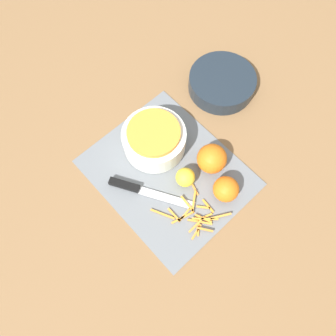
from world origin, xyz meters
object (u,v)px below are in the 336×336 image
Objects in this scene: bowl_dark at (222,83)px; orange_left at (212,159)px; orange_right at (226,189)px; bowl_speckled at (154,139)px; knife at (136,188)px; lemon at (185,177)px.

orange_left is at bearing -52.84° from bowl_dark.
orange_right is (0.09, -0.03, -0.01)m from orange_left.
knife is (0.06, -0.13, -0.04)m from bowl_speckled.
bowl_speckled is at bearing 86.81° from knife.
orange_right reaches higher than lemon.
knife is 0.22m from orange_left.
orange_right reaches higher than knife.
bowl_speckled reaches higher than bowl_dark.
bowl_dark is at bearing 116.44° from lemon.
lemon is at bearing -151.85° from orange_right.
knife is at bearing -79.57° from bowl_dark.
bowl_speckled is 2.56× the size of orange_right.
orange_right reaches higher than bowl_dark.
bowl_speckled is 3.34× the size of lemon.
bowl_speckled is 0.29m from bowl_dark.
orange_left is (0.15, 0.07, 0.00)m from bowl_speckled.
orange_right is (0.17, 0.17, 0.03)m from knife.
bowl_dark is 2.48× the size of orange_left.
lemon is at bearing 27.50° from knife.
bowl_dark is 3.84× the size of lemon.
bowl_speckled is 0.81× the size of knife.
bowl_dark is 2.95× the size of orange_right.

